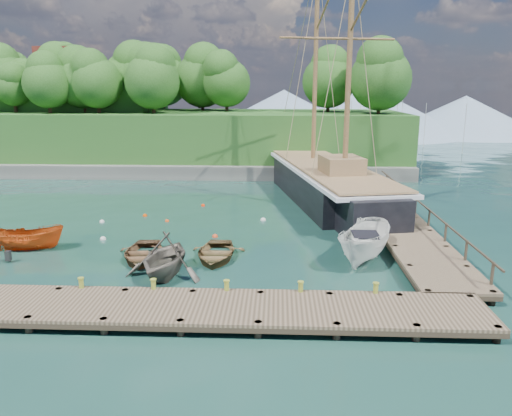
% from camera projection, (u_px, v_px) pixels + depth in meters
% --- Properties ---
extents(ground, '(160.00, 160.00, 0.00)m').
position_uv_depth(ground, '(198.00, 261.00, 25.44)').
color(ground, '#163832').
rests_on(ground, ground).
extents(dock_near, '(20.00, 3.20, 1.10)m').
position_uv_depth(dock_near, '(223.00, 309.00, 18.94)').
color(dock_near, '#463728').
rests_on(dock_near, ground).
extents(dock_east, '(3.20, 24.00, 1.10)m').
position_uv_depth(dock_east, '(395.00, 220.00, 31.63)').
color(dock_east, '#463728').
rests_on(dock_east, ground).
extents(bollard_0, '(0.26, 0.26, 0.45)m').
position_uv_depth(bollard_0, '(83.00, 301.00, 20.66)').
color(bollard_0, olive).
rests_on(bollard_0, ground).
extents(bollard_1, '(0.26, 0.26, 0.45)m').
position_uv_depth(bollard_1, '(154.00, 303.00, 20.53)').
color(bollard_1, olive).
rests_on(bollard_1, ground).
extents(bollard_2, '(0.26, 0.26, 0.45)m').
position_uv_depth(bollard_2, '(227.00, 304.00, 20.40)').
color(bollard_2, olive).
rests_on(bollard_2, ground).
extents(bollard_3, '(0.26, 0.26, 0.45)m').
position_uv_depth(bollard_3, '(300.00, 305.00, 20.27)').
color(bollard_3, olive).
rests_on(bollard_3, ground).
extents(bollard_4, '(0.26, 0.26, 0.45)m').
position_uv_depth(bollard_4, '(375.00, 307.00, 20.14)').
color(bollard_4, olive).
rests_on(bollard_4, ground).
extents(rowboat_0, '(3.28, 4.33, 0.84)m').
position_uv_depth(rowboat_0, '(143.00, 259.00, 25.72)').
color(rowboat_0, brown).
rests_on(rowboat_0, ground).
extents(rowboat_1, '(4.17, 4.67, 2.22)m').
position_uv_depth(rowboat_1, '(165.00, 276.00, 23.42)').
color(rowboat_1, '#5B5449').
rests_on(rowboat_1, ground).
extents(rowboat_2, '(2.92, 4.06, 0.83)m').
position_uv_depth(rowboat_2, '(216.00, 259.00, 25.77)').
color(rowboat_2, brown).
rests_on(rowboat_2, ground).
extents(motorboat_orange, '(3.93, 1.99, 1.45)m').
position_uv_depth(motorboat_orange, '(30.00, 250.00, 27.16)').
color(motorboat_orange, '#BD4611').
rests_on(motorboat_orange, ground).
extents(cabin_boat_white, '(4.11, 5.77, 2.09)m').
position_uv_depth(cabin_boat_white, '(364.00, 261.00, 25.38)').
color(cabin_boat_white, white).
rests_on(cabin_boat_white, ground).
extents(schooner, '(9.28, 28.40, 21.18)m').
position_uv_depth(schooner, '(326.00, 186.00, 38.55)').
color(schooner, black).
rests_on(schooner, ground).
extents(mooring_buoy_0, '(0.36, 0.36, 0.36)m').
position_uv_depth(mooring_buoy_0, '(103.00, 240.00, 28.95)').
color(mooring_buoy_0, silver).
rests_on(mooring_buoy_0, ground).
extents(mooring_buoy_1, '(0.27, 0.27, 0.27)m').
position_uv_depth(mooring_buoy_1, '(167.00, 221.00, 32.84)').
color(mooring_buoy_1, '#EA4B14').
rests_on(mooring_buoy_1, ground).
extents(mooring_buoy_2, '(0.35, 0.35, 0.35)m').
position_uv_depth(mooring_buoy_2, '(215.00, 237.00, 29.45)').
color(mooring_buoy_2, '#DA441D').
rests_on(mooring_buoy_2, ground).
extents(mooring_buoy_3, '(0.36, 0.36, 0.36)m').
position_uv_depth(mooring_buoy_3, '(263.00, 220.00, 33.07)').
color(mooring_buoy_3, silver).
rests_on(mooring_buoy_3, ground).
extents(mooring_buoy_4, '(0.30, 0.30, 0.30)m').
position_uv_depth(mooring_buoy_4, '(145.00, 216.00, 34.17)').
color(mooring_buoy_4, '#DC3E00').
rests_on(mooring_buoy_4, ground).
extents(mooring_buoy_5, '(0.29, 0.29, 0.29)m').
position_uv_depth(mooring_buoy_5, '(203.00, 206.00, 37.04)').
color(mooring_buoy_5, '#F62A00').
rests_on(mooring_buoy_5, ground).
extents(mooring_buoy_6, '(0.32, 0.32, 0.32)m').
position_uv_depth(mooring_buoy_6, '(102.00, 222.00, 32.63)').
color(mooring_buoy_6, silver).
rests_on(mooring_buoy_6, ground).
extents(mooring_buoy_7, '(0.37, 0.37, 0.37)m').
position_uv_depth(mooring_buoy_7, '(218.00, 246.00, 27.87)').
color(mooring_buoy_7, '#F13E07').
rests_on(mooring_buoy_7, ground).
extents(headland, '(51.00, 19.31, 12.90)m').
position_uv_depth(headland, '(126.00, 115.00, 55.11)').
color(headland, '#474744').
rests_on(headland, ground).
extents(distant_ridge, '(117.00, 40.00, 10.00)m').
position_uv_depth(distant_ridge, '(280.00, 110.00, 92.14)').
color(distant_ridge, '#728CA5').
rests_on(distant_ridge, ground).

